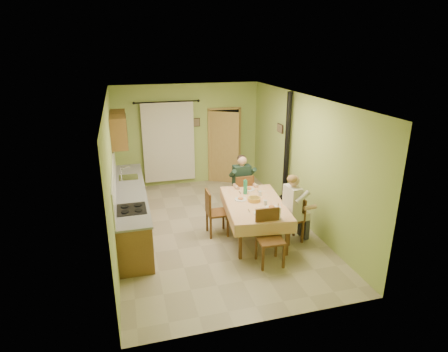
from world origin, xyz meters
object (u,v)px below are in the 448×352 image
object	(u,v)px
man_right	(294,201)
stove_flue	(286,168)
chair_far	(242,202)
chair_right	(292,227)
chair_left	(216,221)
man_far	(242,178)
chair_near	(270,249)
dining_table	(254,219)

from	to	relation	value
man_right	stove_flue	bearing A→B (deg)	-24.70
chair_far	chair_right	world-z (taller)	chair_far
chair_left	man_far	xyz separation A→B (m)	(0.82, 0.82, 0.59)
chair_right	man_far	bearing A→B (deg)	15.39
chair_far	man_right	world-z (taller)	man_right
chair_near	chair_right	size ratio (longest dim) A/B	1.09
chair_far	man_far	xyz separation A→B (m)	(-0.00, 0.01, 0.59)
man_right	stove_flue	xyz separation A→B (m)	(0.51, 1.53, 0.15)
chair_left	chair_near	bearing A→B (deg)	26.46
dining_table	chair_left	size ratio (longest dim) A/B	2.11
chair_far	chair_near	distance (m)	2.15
stove_flue	man_far	bearing A→B (deg)	-178.39
chair_far	man_far	bearing A→B (deg)	90.00
man_far	man_right	distance (m)	1.61
chair_right	man_far	xyz separation A→B (m)	(-0.59, 1.50, 0.59)
chair_right	man_right	world-z (taller)	man_right
chair_near	chair_left	world-z (taller)	chair_near
man_far	stove_flue	distance (m)	1.10
chair_far	chair_right	size ratio (longest dim) A/B	1.07
chair_far	man_right	bearing A→B (deg)	-69.64
chair_right	chair_left	size ratio (longest dim) A/B	0.94
chair_far	chair_right	xyz separation A→B (m)	(0.59, -1.48, -0.00)
chair_far	stove_flue	distance (m)	1.32
chair_right	man_right	size ratio (longest dim) A/B	0.66
chair_right	chair_left	xyz separation A→B (m)	(-1.41, 0.68, 0.00)
dining_table	stove_flue	size ratio (longest dim) A/B	0.74
chair_near	chair_left	bearing A→B (deg)	-61.80
chair_far	chair_near	bearing A→B (deg)	-95.49
man_right	stove_flue	size ratio (longest dim) A/B	0.50
chair_far	stove_flue	size ratio (longest dim) A/B	0.35
chair_far	man_far	world-z (taller)	man_far
man_right	chair_far	bearing A→B (deg)	15.15
chair_near	man_far	world-z (taller)	man_far
chair_near	stove_flue	size ratio (longest dim) A/B	0.36
dining_table	man_far	world-z (taller)	man_far
man_far	chair_right	bearing A→B (deg)	-69.41
dining_table	man_far	size ratio (longest dim) A/B	1.49
dining_table	stove_flue	bearing A→B (deg)	50.96
dining_table	man_right	bearing A→B (deg)	-23.24
chair_far	man_right	size ratio (longest dim) A/B	0.71
chair_near	chair_right	world-z (taller)	chair_near
chair_near	man_far	distance (m)	2.24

